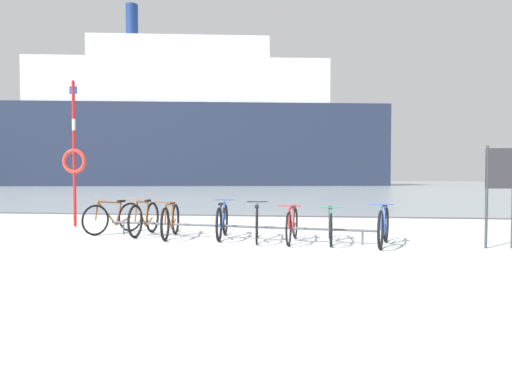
{
  "coord_description": "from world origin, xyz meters",
  "views": [
    {
      "loc": [
        1.06,
        -4.93,
        1.35
      ],
      "look_at": [
        -0.6,
        7.64,
        0.9
      ],
      "focal_mm": 31.37,
      "sensor_mm": 36.0,
      "label": 1
    }
  ],
  "objects_px": {
    "bicycle_2": "(170,221)",
    "rescue_post": "(74,157)",
    "bicycle_6": "(330,226)",
    "bicycle_1": "(144,219)",
    "bicycle_4": "(257,223)",
    "bicycle_3": "(222,221)",
    "bicycle_7": "(383,226)",
    "info_sign": "(500,179)",
    "bicycle_5": "(292,225)",
    "ferry_ship": "(188,126)",
    "bicycle_0": "(113,218)"
  },
  "relations": [
    {
      "from": "bicycle_3",
      "to": "bicycle_7",
      "type": "distance_m",
      "value": 3.37
    },
    {
      "from": "bicycle_0",
      "to": "bicycle_7",
      "type": "xyz_separation_m",
      "value": [
        6.02,
        -1.08,
        0.01
      ]
    },
    {
      "from": "bicycle_4",
      "to": "bicycle_6",
      "type": "xyz_separation_m",
      "value": [
        1.51,
        -0.09,
        -0.02
      ]
    },
    {
      "from": "bicycle_1",
      "to": "bicycle_2",
      "type": "distance_m",
      "value": 0.78
    },
    {
      "from": "info_sign",
      "to": "ferry_ship",
      "type": "xyz_separation_m",
      "value": [
        -21.55,
        53.75,
        7.28
      ]
    },
    {
      "from": "bicycle_1",
      "to": "bicycle_6",
      "type": "height_order",
      "value": "bicycle_1"
    },
    {
      "from": "bicycle_0",
      "to": "bicycle_1",
      "type": "distance_m",
      "value": 0.87
    },
    {
      "from": "bicycle_6",
      "to": "ferry_ship",
      "type": "distance_m",
      "value": 57.14
    },
    {
      "from": "bicycle_2",
      "to": "ferry_ship",
      "type": "relative_size",
      "value": 0.03
    },
    {
      "from": "ferry_ship",
      "to": "bicycle_1",
      "type": "bearing_deg",
      "value": -74.89
    },
    {
      "from": "info_sign",
      "to": "rescue_post",
      "type": "xyz_separation_m",
      "value": [
        -9.79,
        2.35,
        0.57
      ]
    },
    {
      "from": "bicycle_2",
      "to": "info_sign",
      "type": "relative_size",
      "value": 0.91
    },
    {
      "from": "bicycle_5",
      "to": "info_sign",
      "type": "height_order",
      "value": "info_sign"
    },
    {
      "from": "ferry_ship",
      "to": "bicycle_2",
      "type": "bearing_deg",
      "value": -74.25
    },
    {
      "from": "bicycle_4",
      "to": "bicycle_5",
      "type": "bearing_deg",
      "value": -9.41
    },
    {
      "from": "bicycle_6",
      "to": "bicycle_1",
      "type": "bearing_deg",
      "value": 171.85
    },
    {
      "from": "bicycle_2",
      "to": "rescue_post",
      "type": "xyz_separation_m",
      "value": [
        -3.23,
        1.75,
        1.5
      ]
    },
    {
      "from": "bicycle_3",
      "to": "bicycle_7",
      "type": "relative_size",
      "value": 1.03
    },
    {
      "from": "bicycle_4",
      "to": "bicycle_2",
      "type": "bearing_deg",
      "value": 174.01
    },
    {
      "from": "bicycle_1",
      "to": "rescue_post",
      "type": "distance_m",
      "value": 3.26
    },
    {
      "from": "bicycle_3",
      "to": "bicycle_6",
      "type": "distance_m",
      "value": 2.33
    },
    {
      "from": "info_sign",
      "to": "ferry_ship",
      "type": "relative_size",
      "value": 0.03
    },
    {
      "from": "bicycle_2",
      "to": "bicycle_5",
      "type": "xyz_separation_m",
      "value": [
        2.68,
        -0.33,
        -0.01
      ]
    },
    {
      "from": "bicycle_0",
      "to": "bicycle_3",
      "type": "distance_m",
      "value": 2.75
    },
    {
      "from": "bicycle_7",
      "to": "ferry_ship",
      "type": "height_order",
      "value": "ferry_ship"
    },
    {
      "from": "bicycle_6",
      "to": "ferry_ship",
      "type": "bearing_deg",
      "value": 109.04
    },
    {
      "from": "bicycle_4",
      "to": "ferry_ship",
      "type": "xyz_separation_m",
      "value": [
        -16.93,
        53.36,
        8.21
      ]
    },
    {
      "from": "bicycle_7",
      "to": "ferry_ship",
      "type": "bearing_deg",
      "value": 109.9
    },
    {
      "from": "bicycle_1",
      "to": "bicycle_3",
      "type": "xyz_separation_m",
      "value": [
        1.87,
        -0.26,
        -0.01
      ]
    },
    {
      "from": "bicycle_1",
      "to": "bicycle_5",
      "type": "xyz_separation_m",
      "value": [
        3.4,
        -0.63,
        -0.02
      ]
    },
    {
      "from": "bicycle_4",
      "to": "bicycle_6",
      "type": "distance_m",
      "value": 1.52
    },
    {
      "from": "bicycle_5",
      "to": "bicycle_4",
      "type": "bearing_deg",
      "value": 170.59
    },
    {
      "from": "bicycle_4",
      "to": "rescue_post",
      "type": "height_order",
      "value": "rescue_post"
    },
    {
      "from": "bicycle_2",
      "to": "info_sign",
      "type": "bearing_deg",
      "value": -5.19
    },
    {
      "from": "bicycle_5",
      "to": "ferry_ship",
      "type": "height_order",
      "value": "ferry_ship"
    },
    {
      "from": "bicycle_1",
      "to": "bicycle_4",
      "type": "relative_size",
      "value": 0.96
    },
    {
      "from": "bicycle_4",
      "to": "ferry_ship",
      "type": "height_order",
      "value": "ferry_ship"
    },
    {
      "from": "bicycle_1",
      "to": "bicycle_7",
      "type": "height_order",
      "value": "bicycle_1"
    },
    {
      "from": "bicycle_3",
      "to": "info_sign",
      "type": "height_order",
      "value": "info_sign"
    },
    {
      "from": "bicycle_7",
      "to": "info_sign",
      "type": "relative_size",
      "value": 0.88
    },
    {
      "from": "bicycle_6",
      "to": "bicycle_4",
      "type": "bearing_deg",
      "value": 176.51
    },
    {
      "from": "bicycle_2",
      "to": "bicycle_6",
      "type": "relative_size",
      "value": 1.01
    },
    {
      "from": "bicycle_1",
      "to": "bicycle_3",
      "type": "relative_size",
      "value": 0.98
    },
    {
      "from": "bicycle_1",
      "to": "ferry_ship",
      "type": "height_order",
      "value": "ferry_ship"
    },
    {
      "from": "bicycle_5",
      "to": "bicycle_7",
      "type": "xyz_separation_m",
      "value": [
        1.78,
        -0.24,
        0.02
      ]
    },
    {
      "from": "bicycle_5",
      "to": "bicycle_6",
      "type": "relative_size",
      "value": 1.01
    },
    {
      "from": "bicycle_1",
      "to": "ferry_ship",
      "type": "relative_size",
      "value": 0.03
    },
    {
      "from": "bicycle_3",
      "to": "bicycle_5",
      "type": "distance_m",
      "value": 1.57
    },
    {
      "from": "bicycle_2",
      "to": "bicycle_7",
      "type": "distance_m",
      "value": 4.5
    },
    {
      "from": "bicycle_6",
      "to": "ferry_ship",
      "type": "relative_size",
      "value": 0.03
    }
  ]
}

